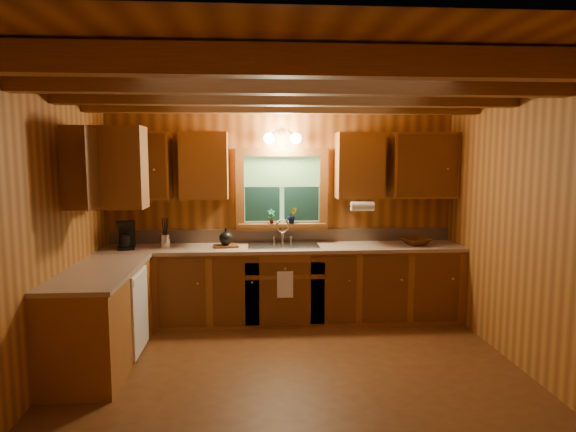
{
  "coord_description": "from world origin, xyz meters",
  "views": [
    {
      "loc": [
        -0.34,
        -4.14,
        1.94
      ],
      "look_at": [
        0.0,
        0.8,
        1.35
      ],
      "focal_mm": 30.89,
      "sensor_mm": 36.0,
      "label": 1
    }
  ],
  "objects_px": {
    "sink": "(283,250)",
    "wicker_basket": "(416,242)",
    "cutting_board": "(226,246)",
    "coffee_maker": "(126,235)"
  },
  "relations": [
    {
      "from": "coffee_maker",
      "to": "wicker_basket",
      "type": "distance_m",
      "value": 3.38
    },
    {
      "from": "sink",
      "to": "cutting_board",
      "type": "xyz_separation_m",
      "value": [
        -0.67,
        -0.03,
        0.06
      ]
    },
    {
      "from": "wicker_basket",
      "to": "coffee_maker",
      "type": "bearing_deg",
      "value": -179.82
    },
    {
      "from": "sink",
      "to": "wicker_basket",
      "type": "distance_m",
      "value": 1.59
    },
    {
      "from": "sink",
      "to": "wicker_basket",
      "type": "bearing_deg",
      "value": -1.72
    },
    {
      "from": "cutting_board",
      "to": "coffee_maker",
      "type": "bearing_deg",
      "value": 170.68
    },
    {
      "from": "sink",
      "to": "coffee_maker",
      "type": "bearing_deg",
      "value": -178.16
    },
    {
      "from": "coffee_maker",
      "to": "sink",
      "type": "bearing_deg",
      "value": -15.0
    },
    {
      "from": "coffee_maker",
      "to": "wicker_basket",
      "type": "relative_size",
      "value": 0.97
    },
    {
      "from": "coffee_maker",
      "to": "wicker_basket",
      "type": "height_order",
      "value": "coffee_maker"
    }
  ]
}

